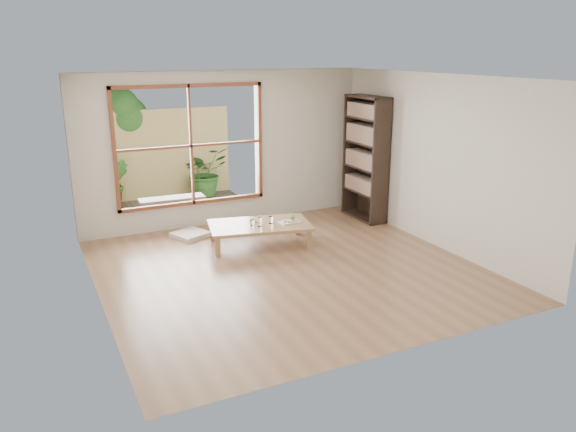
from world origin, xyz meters
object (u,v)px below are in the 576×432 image
object	(u,v)px
food_tray	(290,221)
bookshelf	(366,159)
garden_bench	(172,201)
low_table	(260,226)

from	to	relation	value
food_tray	bookshelf	bearing A→B (deg)	16.94
bookshelf	garden_bench	distance (m)	3.53
garden_bench	low_table	bearing A→B (deg)	-63.92
bookshelf	garden_bench	world-z (taller)	bookshelf
low_table	bookshelf	world-z (taller)	bookshelf
low_table	bookshelf	size ratio (longest dim) A/B	0.78
bookshelf	garden_bench	bearing A→B (deg)	155.03
food_tray	garden_bench	xyz separation A→B (m)	(-1.32, 2.11, -0.03)
bookshelf	food_tray	xyz separation A→B (m)	(-1.80, -0.65, -0.72)
food_tray	garden_bench	distance (m)	2.49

